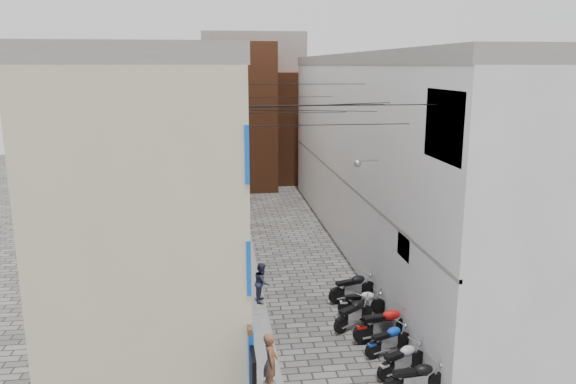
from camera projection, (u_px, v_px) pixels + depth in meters
name	position (u px, v px, depth m)	size (l,w,h in m)	color
plinth	(243.00, 249.00, 26.19)	(0.90, 26.00, 0.25)	gray
building_left	(175.00, 158.00, 24.79)	(5.10, 27.00, 9.00)	#C5B795
building_right	(393.00, 153.00, 26.11)	(5.94, 26.00, 9.00)	silver
building_far_brick_left	(231.00, 116.00, 39.62)	(6.00, 6.00, 10.00)	brown
building_far_brick_right	(297.00, 126.00, 42.41)	(5.00, 6.00, 8.00)	brown
building_far_concrete	(253.00, 103.00, 45.56)	(8.00, 5.00, 11.00)	gray
far_shopfront	(263.00, 175.00, 38.01)	(2.00, 0.30, 2.40)	black
overhead_wires	(306.00, 105.00, 19.72)	(5.80, 13.02, 1.32)	black
motorcycle_a	(416.00, 377.00, 14.65)	(0.58, 1.85, 1.07)	black
motorcycle_b	(402.00, 358.00, 15.66)	(0.55, 1.74, 1.01)	#A1A1A6
motorcycle_c	(389.00, 338.00, 16.81)	(0.54, 1.71, 0.99)	#0B3CAA
motorcycle_d	(385.00, 322.00, 17.59)	(0.67, 2.12, 1.23)	#A90E0C
motorcycle_e	(354.00, 312.00, 18.51)	(0.57, 1.82, 1.05)	black
motorcycle_f	(362.00, 301.00, 19.49)	(0.54, 1.71, 0.99)	silver
motorcycle_g	(353.00, 286.00, 20.61)	(0.63, 1.98, 1.15)	black
person_a	(270.00, 362.00, 14.44)	(0.57, 0.37, 1.56)	brown
person_b	(262.00, 282.00, 19.93)	(0.69, 0.54, 1.42)	#2E3146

